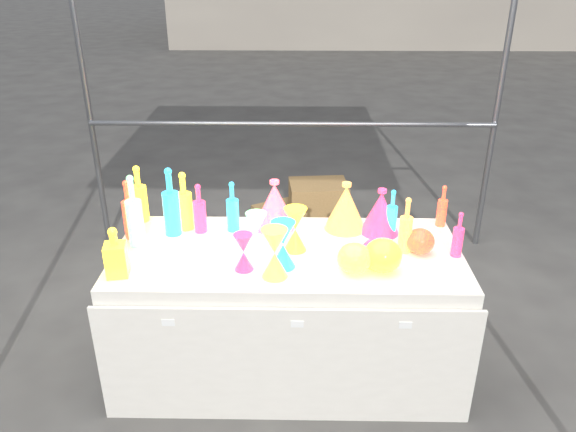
{
  "coord_description": "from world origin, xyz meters",
  "views": [
    {
      "loc": [
        0.04,
        -2.55,
        2.17
      ],
      "look_at": [
        0.0,
        0.0,
        0.95
      ],
      "focal_mm": 35.0,
      "sensor_mm": 36.0,
      "label": 1
    }
  ],
  "objects_px": {
    "display_table": "(288,311)",
    "cardboard_box_closed": "(318,202)",
    "bottle_0": "(139,194)",
    "globe_0": "(383,257)",
    "decanter_0": "(115,252)"
  },
  "relations": [
    {
      "from": "display_table",
      "to": "cardboard_box_closed",
      "type": "height_order",
      "value": "display_table"
    },
    {
      "from": "display_table",
      "to": "bottle_0",
      "type": "bearing_deg",
      "value": 157.08
    },
    {
      "from": "bottle_0",
      "to": "globe_0",
      "type": "height_order",
      "value": "bottle_0"
    },
    {
      "from": "display_table",
      "to": "cardboard_box_closed",
      "type": "distance_m",
      "value": 1.93
    },
    {
      "from": "globe_0",
      "to": "bottle_0",
      "type": "bearing_deg",
      "value": 157.67
    },
    {
      "from": "bottle_0",
      "to": "globe_0",
      "type": "bearing_deg",
      "value": -22.33
    },
    {
      "from": "display_table",
      "to": "decanter_0",
      "type": "height_order",
      "value": "decanter_0"
    },
    {
      "from": "cardboard_box_closed",
      "to": "bottle_0",
      "type": "relative_size",
      "value": 1.46
    },
    {
      "from": "bottle_0",
      "to": "globe_0",
      "type": "distance_m",
      "value": 1.42
    },
    {
      "from": "cardboard_box_closed",
      "to": "decanter_0",
      "type": "distance_m",
      "value": 2.49
    },
    {
      "from": "display_table",
      "to": "globe_0",
      "type": "height_order",
      "value": "globe_0"
    },
    {
      "from": "cardboard_box_closed",
      "to": "bottle_0",
      "type": "xyz_separation_m",
      "value": [
        -1.08,
        -1.55,
        0.74
      ]
    },
    {
      "from": "cardboard_box_closed",
      "to": "decanter_0",
      "type": "xyz_separation_m",
      "value": [
        -1.04,
        -2.15,
        0.7
      ]
    },
    {
      "from": "display_table",
      "to": "bottle_0",
      "type": "relative_size",
      "value": 5.52
    },
    {
      "from": "display_table",
      "to": "bottle_0",
      "type": "xyz_separation_m",
      "value": [
        -0.85,
        0.36,
        0.54
      ]
    }
  ]
}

